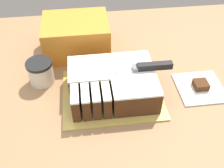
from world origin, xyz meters
TOP-DOWN VIEW (x-y plane):
  - countertop at (0.00, 0.00)m, footprint 1.40×1.10m
  - cake_board at (0.01, -0.03)m, footprint 0.33×0.27m
  - cake at (0.02, -0.03)m, footprint 0.28×0.22m
  - knife at (0.12, -0.02)m, footprint 0.30×0.03m
  - coffee_cup at (-0.23, 0.07)m, footprint 0.09×0.09m
  - paper_napkin at (0.32, -0.04)m, footprint 0.16×0.16m
  - brownie at (0.32, -0.04)m, footprint 0.05×0.05m
  - storage_box at (-0.10, 0.24)m, footprint 0.25×0.20m

SIDE VIEW (x-z plane):
  - countertop at x=0.00m, z-range 0.00..0.96m
  - cake_board at x=0.01m, z-range 0.96..0.96m
  - paper_napkin at x=0.32m, z-range 0.96..0.96m
  - brownie at x=0.32m, z-range 0.96..0.99m
  - coffee_cup at x=-0.23m, z-range 0.96..1.05m
  - cake at x=0.02m, z-range 0.96..1.05m
  - storage_box at x=-0.10m, z-range 0.96..1.09m
  - knife at x=0.12m, z-range 1.05..1.07m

